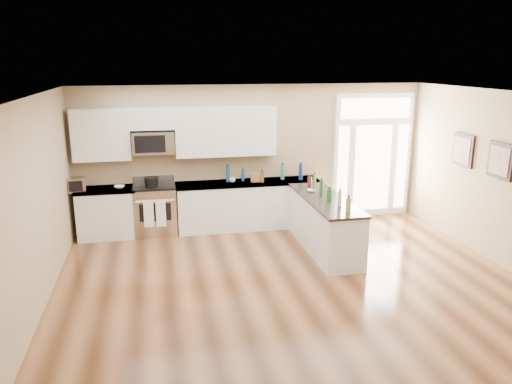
{
  "coord_description": "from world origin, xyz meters",
  "views": [
    {
      "loc": [
        -1.93,
        -5.67,
        3.26
      ],
      "look_at": [
        -0.35,
        2.0,
        1.18
      ],
      "focal_mm": 35.0,
      "sensor_mm": 36.0,
      "label": 1
    }
  ],
  "objects_px": {
    "toaster_oven": "(77,185)",
    "stockpot": "(151,181)",
    "kitchen_range": "(155,209)",
    "peninsula_cabinet": "(324,226)"
  },
  "relations": [
    {
      "from": "peninsula_cabinet",
      "to": "stockpot",
      "type": "height_order",
      "value": "stockpot"
    },
    {
      "from": "kitchen_range",
      "to": "stockpot",
      "type": "distance_m",
      "value": 0.57
    },
    {
      "from": "peninsula_cabinet",
      "to": "kitchen_range",
      "type": "height_order",
      "value": "kitchen_range"
    },
    {
      "from": "kitchen_range",
      "to": "toaster_oven",
      "type": "distance_m",
      "value": 1.5
    },
    {
      "from": "toaster_oven",
      "to": "stockpot",
      "type": "bearing_deg",
      "value": -4.35
    },
    {
      "from": "peninsula_cabinet",
      "to": "kitchen_range",
      "type": "relative_size",
      "value": 2.15
    },
    {
      "from": "stockpot",
      "to": "toaster_oven",
      "type": "relative_size",
      "value": 0.84
    },
    {
      "from": "stockpot",
      "to": "toaster_oven",
      "type": "bearing_deg",
      "value": -177.36
    },
    {
      "from": "peninsula_cabinet",
      "to": "kitchen_range",
      "type": "xyz_separation_m",
      "value": [
        -2.9,
        1.45,
        0.04
      ]
    },
    {
      "from": "kitchen_range",
      "to": "stockpot",
      "type": "xyz_separation_m",
      "value": [
        -0.04,
        -0.05,
        0.57
      ]
    }
  ]
}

